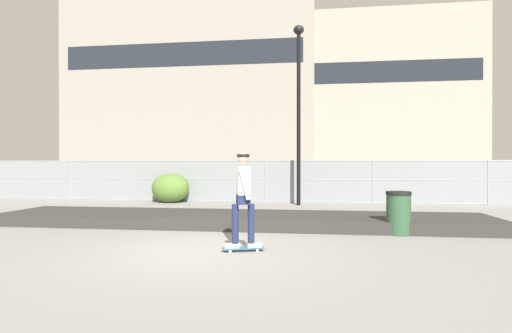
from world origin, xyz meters
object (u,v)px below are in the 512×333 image
trash_bin (399,213)px  shrub_left (170,188)px  skater (243,194)px  street_lamp (299,95)px  parked_car_near (208,181)px  skateboard (243,248)px

trash_bin → shrub_left: bearing=139.4°
skater → street_lamp: size_ratio=0.25×
skater → street_lamp: (0.79, 8.92, 3.41)m
parked_car_near → trash_bin: size_ratio=4.30×
skateboard → shrub_left: shrub_left is taller
street_lamp → skater: bearing=-95.1°
street_lamp → trash_bin: (2.57, -6.62, -4.00)m
shrub_left → trash_bin: 10.75m
skateboard → shrub_left: size_ratio=0.50×
skateboard → trash_bin: (3.36, 2.31, 0.46)m
shrub_left → parked_car_near: bearing=73.4°
parked_car_near → trash_bin: (7.25, -10.02, -0.32)m
skateboard → trash_bin: trash_bin is taller
skater → parked_car_near: (-3.89, 12.32, -0.28)m
street_lamp → shrub_left: street_lamp is taller
street_lamp → parked_car_near: size_ratio=1.66×
skateboard → street_lamp: bearing=84.9°
trash_bin → street_lamp: bearing=111.2°
skateboard → trash_bin: size_ratio=0.80×
skater → trash_bin: 4.12m
skater → street_lamp: street_lamp is taller
street_lamp → trash_bin: size_ratio=7.13×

